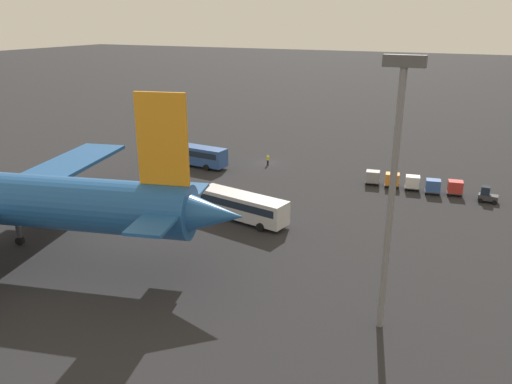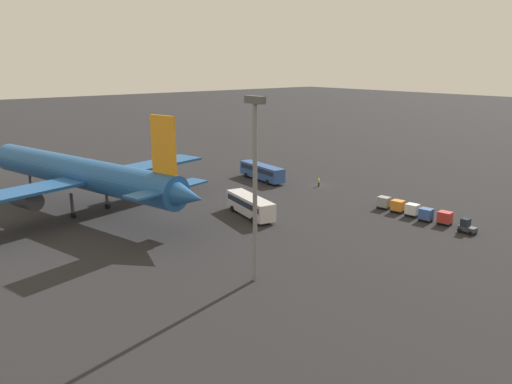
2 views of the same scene
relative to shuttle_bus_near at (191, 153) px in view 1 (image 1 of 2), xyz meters
name	(u,v)px [view 1 (image 1 of 2)]	position (x,y,z in m)	size (l,w,h in m)	color
ground_plane	(268,163)	(-11.01, -6.24, -1.98)	(600.00, 600.00, 0.00)	#232326
shuttle_bus_near	(191,153)	(0.00, 0.00, 0.00)	(13.03, 3.93, 3.31)	#2D5199
shuttle_bus_far	(242,205)	(-18.24, 17.77, -0.04)	(11.99, 4.93, 3.23)	silver
baggage_tug	(487,195)	(-44.68, -1.48, -1.04)	(2.45, 1.70, 2.10)	#333338
worker_person	(268,160)	(-11.46, -5.30, -1.11)	(0.38, 0.38, 1.74)	#1E1E2D
cargo_cart_red	(455,187)	(-40.63, -2.42, -0.79)	(2.21, 1.95, 2.06)	#38383D
cargo_cart_blue	(433,186)	(-37.82, -1.72, -0.79)	(2.21, 1.95, 2.06)	#38383D
cargo_cart_white	(412,182)	(-35.00, -2.25, -0.79)	(2.21, 1.95, 2.06)	#38383D
cargo_cart_orange	(392,179)	(-32.19, -2.30, -0.79)	(2.21, 1.95, 2.06)	#38383D
cargo_cart_grey	(373,177)	(-29.38, -2.35, -0.79)	(2.21, 1.95, 2.06)	#38383D
light_pole	(394,175)	(-37.73, 32.69, 10.47)	(2.80, 0.70, 20.74)	slate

